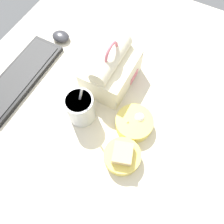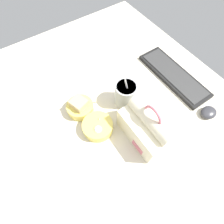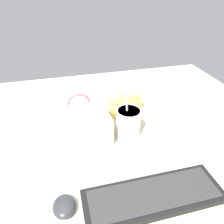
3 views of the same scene
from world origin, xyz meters
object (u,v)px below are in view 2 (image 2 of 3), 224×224
object	(u,v)px
computer_mouse	(209,112)
bento_bowl_sandwich	(80,107)
lunch_bag	(148,126)
bento_bowl_snacks	(98,126)
keyboard	(174,75)
soup_cup	(125,94)

from	to	relation	value
computer_mouse	bento_bowl_sandwich	bearing A→B (deg)	-126.10
lunch_bag	bento_bowl_snacks	xyz separation A→B (cm)	(-12.53, -15.19, -4.51)
keyboard	computer_mouse	bearing A→B (deg)	-6.11
lunch_bag	computer_mouse	xyz separation A→B (cm)	(8.37, 28.13, -5.26)
keyboard	lunch_bag	bearing A→B (deg)	-63.20
soup_cup	bento_bowl_snacks	world-z (taller)	soup_cup
bento_bowl_sandwich	bento_bowl_snacks	xyz separation A→B (cm)	(11.86, 1.61, -0.53)
lunch_bag	bento_bowl_snacks	world-z (taller)	lunch_bag
keyboard	soup_cup	size ratio (longest dim) A/B	2.11
lunch_bag	bento_bowl_sandwich	size ratio (longest dim) A/B	1.80
bento_bowl_sandwich	soup_cup	bearing A→B (deg)	69.69
bento_bowl_snacks	computer_mouse	bearing A→B (deg)	64.24
soup_cup	bento_bowl_sandwich	world-z (taller)	soup_cup
soup_cup	bento_bowl_snacks	size ratio (longest dim) A/B	1.47
bento_bowl_sandwich	lunch_bag	bearing A→B (deg)	34.56
keyboard	lunch_bag	size ratio (longest dim) A/B	1.88
lunch_bag	computer_mouse	bearing A→B (deg)	73.43
keyboard	lunch_bag	world-z (taller)	lunch_bag
keyboard	lunch_bag	distance (cm)	34.85
keyboard	bento_bowl_sandwich	distance (cm)	48.35
lunch_bag	soup_cup	xyz separation A→B (cm)	(-17.40, 2.10, -1.03)
soup_cup	computer_mouse	bearing A→B (deg)	45.29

